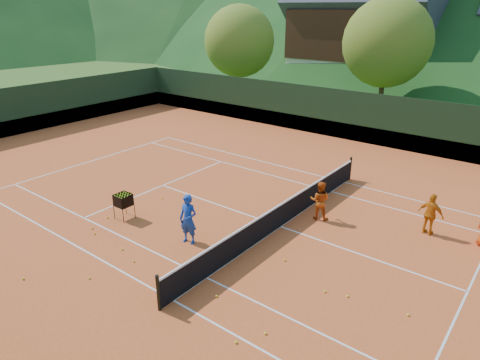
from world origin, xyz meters
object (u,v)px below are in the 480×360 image
Objects in this scene: student_a at (320,200)px; student_b at (431,214)px; chalet_left at (364,28)px; coach at (188,219)px; ball_hopper at (123,201)px; tennis_net at (281,214)px.

student_b reaches higher than student_a.
chalet_left is (-14.48, 27.19, 4.85)m from student_b.
student_a is at bearing 45.81° from coach.
coach reaches higher than ball_hopper.
tennis_net is 32.04m from chalet_left.
student_a is 0.13× the size of tennis_net.
student_a is 30.90m from chalet_left.
chalet_left is at bearing 91.20° from coach.
chalet_left is at bearing -53.24° from student_b.
student_b is at bearing 32.09° from tennis_net.
chalet_left reaches higher than tennis_net.
chalet_left reaches higher than student_b.
chalet_left is (-8.12, 32.91, 4.74)m from coach.
chalet_left is (-10.00, 30.00, 5.13)m from tennis_net.
ball_hopper is at bearing 17.62° from student_a.
student_a is 3.92m from student_b.
student_b is (6.36, 5.72, -0.11)m from coach.
tennis_net reaches higher than ball_hopper.
tennis_net is 0.87× the size of chalet_left.
student_b reaches higher than tennis_net.
student_a is 1.53× the size of ball_hopper.
coach is 1.78× the size of ball_hopper.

